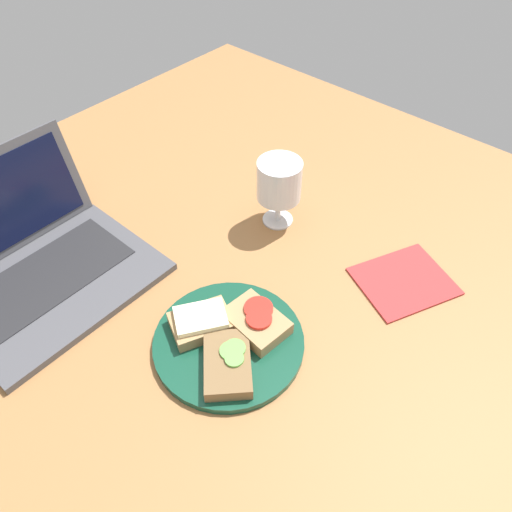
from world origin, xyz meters
TOP-DOWN VIEW (x-y plane):
  - wooden_table at (0.00, 0.00)cm, footprint 140.00×140.00cm
  - plate at (-11.53, -7.94)cm, footprint 23.93×23.93cm
  - sandwich_with_cheese at (-12.60, -3.03)cm, footprint 11.39×10.08cm
  - sandwich_with_cucumber at (-15.16, -11.31)cm, footprint 12.61×12.66cm
  - sandwich_with_tomato at (-6.66, -9.47)cm, footprint 8.02×10.62cm
  - wine_glass at (16.36, 5.04)cm, footprint 8.46×8.46cm
  - laptop at (-22.64, 27.60)cm, footprint 33.57×29.52cm
  - napkin at (18.56, -22.20)cm, footprint 20.08×18.85cm

SIDE VIEW (x-z plane):
  - wooden_table at x=0.00cm, z-range 0.00..3.00cm
  - napkin at x=18.56cm, z-range 3.00..3.40cm
  - plate at x=-11.53cm, z-range 3.00..4.29cm
  - sandwich_with_cucumber at x=-15.16cm, z-range 4.17..6.78cm
  - sandwich_with_tomato at x=-6.66cm, z-range 4.16..7.15cm
  - sandwich_with_cheese at x=-12.60cm, z-range 4.19..7.32cm
  - laptop at x=-22.64cm, z-range -2.89..16.45cm
  - wine_glass at x=16.36cm, z-range 5.36..19.20cm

